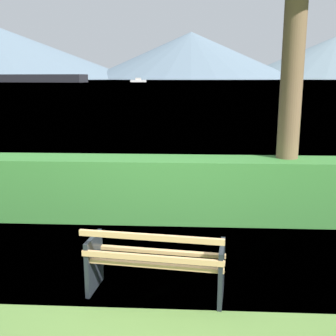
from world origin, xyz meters
The scene contains 7 objects.
ground_plane centered at (0.00, 0.00, 0.00)m, with size 1400.00×1400.00×0.00m, color #567A38.
water_surface centered at (0.00, 309.65, 0.00)m, with size 620.00×620.00×0.00m, color #6B8EA3.
park_bench centered at (-0.01, -0.06, 0.42)m, with size 1.67×0.76×0.87m.
hedge_row centered at (0.00, 2.66, 0.56)m, with size 9.69×0.80×1.12m, color #387A33.
cargo_ship_large centered at (-94.77, 213.92, 3.50)m, with size 72.86×23.91×12.51m.
fishing_boat_near centered at (-27.97, 220.75, 0.81)m, with size 8.88×4.10×2.30m.
distant_hills centered at (-104.79, 570.81, 34.02)m, with size 817.16×399.15×73.91m.
Camera 1 is at (0.38, -4.49, 2.53)m, focal length 44.11 mm.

